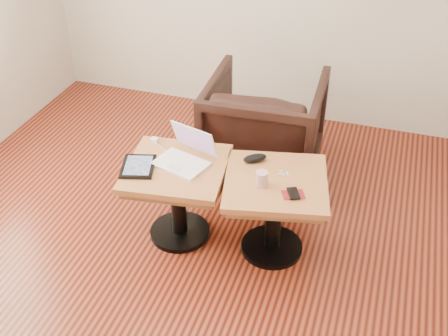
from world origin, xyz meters
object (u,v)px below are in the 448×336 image
(laptop, at_px, (185,156))
(striped_cup, at_px, (262,179))
(side_table_right, at_px, (275,198))
(armchair, at_px, (264,126))
(side_table_left, at_px, (177,184))

(laptop, bearing_deg, striped_cup, 6.28)
(side_table_right, bearing_deg, armchair, 96.08)
(armchair, bearing_deg, side_table_right, 105.94)
(side_table_right, xyz_separation_m, laptop, (-0.57, 0.02, 0.18))
(side_table_left, xyz_separation_m, laptop, (0.04, 0.06, 0.18))
(striped_cup, xyz_separation_m, armchair, (-0.22, 0.93, -0.21))
(laptop, distance_m, striped_cup, 0.51)
(side_table_right, distance_m, laptop, 0.60)
(laptop, xyz_separation_m, armchair, (0.29, 0.84, -0.21))
(side_table_right, height_order, laptop, laptop)
(laptop, bearing_deg, armchair, 87.68)
(side_table_left, bearing_deg, armchair, 62.80)
(laptop, xyz_separation_m, striped_cup, (0.50, -0.09, 0.00))
(side_table_left, bearing_deg, striped_cup, -10.55)
(side_table_right, xyz_separation_m, striped_cup, (-0.07, -0.08, 0.18))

